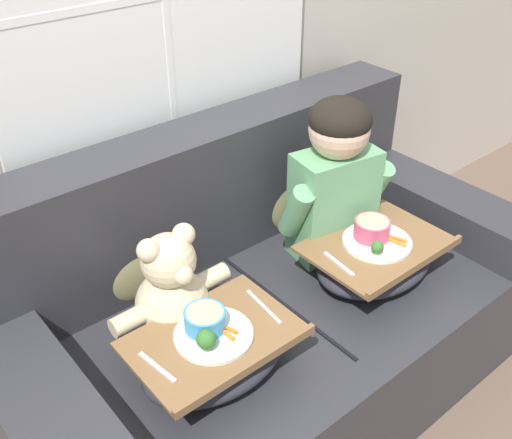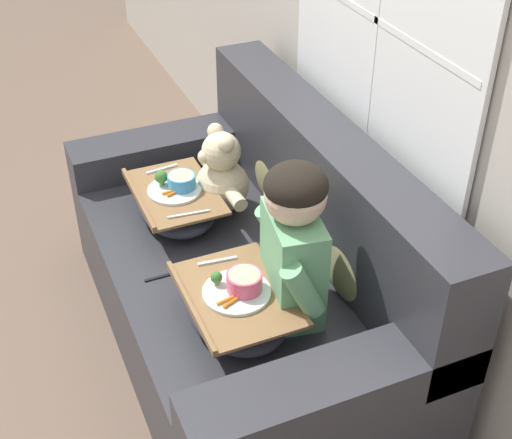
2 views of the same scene
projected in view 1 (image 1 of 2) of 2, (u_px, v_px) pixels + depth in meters
ground_plane at (271, 391)px, 2.27m from camera, size 14.00×14.00×0.00m
wall_back_with_window at (157, 8)px, 1.92m from camera, size 8.00×0.08×2.60m
couch at (260, 315)px, 2.12m from camera, size 1.81×0.97×0.96m
throw_pillow_behind_child at (289, 187)px, 2.30m from camera, size 0.33×0.16×0.34m
throw_pillow_behind_teddy at (132, 257)px, 1.93m from camera, size 0.31×0.15×0.32m
child_figure at (336, 172)px, 2.06m from camera, size 0.44×0.23×0.59m
teddy_bear at (172, 293)px, 1.78m from camera, size 0.41×0.28×0.38m
lap_tray_child at (375, 258)px, 2.06m from camera, size 0.48×0.35×0.21m
lap_tray_teddy at (214, 352)px, 1.69m from camera, size 0.47×0.32×0.22m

